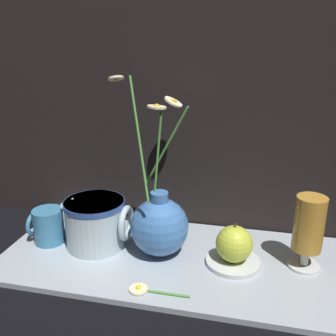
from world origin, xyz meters
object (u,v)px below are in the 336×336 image
at_px(orange_fruit, 234,245).
at_px(vase_with_flowers, 160,224).
at_px(tea_glass, 309,227).
at_px(ceramic_pitcher, 96,221).
at_px(yellow_mug, 47,226).

bearing_deg(orange_fruit, vase_with_flowers, 174.90).
bearing_deg(tea_glass, ceramic_pitcher, -178.50).
xyz_separation_m(yellow_mug, tea_glass, (0.58, 0.03, 0.05)).
distance_m(vase_with_flowers, tea_glass, 0.31).
xyz_separation_m(tea_glass, orange_fruit, (-0.15, -0.03, -0.05)).
xyz_separation_m(yellow_mug, ceramic_pitcher, (0.12, 0.01, 0.02)).
xyz_separation_m(ceramic_pitcher, orange_fruit, (0.32, -0.01, -0.01)).
height_order(ceramic_pitcher, orange_fruit, ceramic_pitcher).
bearing_deg(orange_fruit, ceramic_pitcher, 177.29).
distance_m(vase_with_flowers, ceramic_pitcher, 0.15).
xyz_separation_m(yellow_mug, orange_fruit, (0.43, -0.00, 0.01)).
distance_m(tea_glass, orange_fruit, 0.16).
relative_size(yellow_mug, orange_fruit, 0.95).
bearing_deg(orange_fruit, yellow_mug, 179.92).
height_order(vase_with_flowers, orange_fruit, vase_with_flowers).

